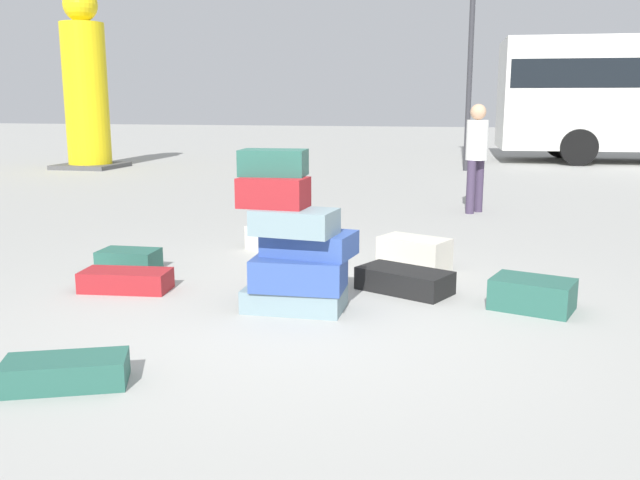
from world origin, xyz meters
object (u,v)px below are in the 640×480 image
at_px(suitcase_tower, 294,245).
at_px(suitcase_maroon_white_trunk, 126,280).
at_px(suitcase_teal_right_side, 532,294).
at_px(suitcase_teal_upright_blue, 129,260).
at_px(yellow_dummy_statue, 86,90).
at_px(suitcase_teal_foreground_far, 66,372).
at_px(person_bearded_onlooker, 477,149).
at_px(suitcase_cream_behind_tower, 281,239).
at_px(suitcase_cream_foreground_near, 414,254).
at_px(suitcase_black_left_side, 404,280).

distance_m(suitcase_tower, suitcase_maroon_white_trunk, 1.57).
distance_m(suitcase_tower, suitcase_teal_right_side, 1.85).
xyz_separation_m(suitcase_teal_upright_blue, suitcase_teal_right_side, (3.58, -0.39, 0.02)).
bearing_deg(yellow_dummy_statue, suitcase_tower, -51.65).
height_order(suitcase_teal_foreground_far, suitcase_teal_upright_blue, suitcase_teal_upright_blue).
height_order(suitcase_teal_foreground_far, person_bearded_onlooker, person_bearded_onlooker).
distance_m(suitcase_cream_behind_tower, suitcase_cream_foreground_near, 1.54).
relative_size(suitcase_teal_right_side, person_bearded_onlooker, 0.38).
height_order(person_bearded_onlooker, yellow_dummy_statue, yellow_dummy_statue).
relative_size(suitcase_maroon_white_trunk, yellow_dummy_statue, 0.18).
bearing_deg(suitcase_maroon_white_trunk, suitcase_teal_right_side, -2.66).
height_order(suitcase_cream_behind_tower, suitcase_cream_foreground_near, suitcase_cream_foreground_near).
distance_m(suitcase_tower, yellow_dummy_statue, 12.59).
bearing_deg(yellow_dummy_statue, suitcase_teal_upright_blue, -56.61).
relative_size(suitcase_teal_upright_blue, suitcase_cream_foreground_near, 0.84).
bearing_deg(suitcase_maroon_white_trunk, yellow_dummy_statue, 116.28).
height_order(suitcase_teal_foreground_far, suitcase_cream_behind_tower, suitcase_cream_behind_tower).
xyz_separation_m(suitcase_black_left_side, person_bearded_onlooker, (0.51, 4.36, 0.81)).
xyz_separation_m(suitcase_maroon_white_trunk, suitcase_cream_behind_tower, (0.82, 1.80, 0.04)).
height_order(suitcase_teal_upright_blue, suitcase_teal_right_side, suitcase_teal_right_side).
bearing_deg(yellow_dummy_statue, suitcase_cream_behind_tower, -47.93).
relative_size(suitcase_cream_foreground_near, person_bearded_onlooker, 0.41).
xyz_separation_m(suitcase_teal_foreground_far, suitcase_black_left_side, (1.61, 2.36, 0.01)).
xyz_separation_m(suitcase_maroon_white_trunk, suitcase_teal_upright_blue, (-0.31, 0.62, 0.01)).
height_order(suitcase_black_left_side, yellow_dummy_statue, yellow_dummy_statue).
height_order(suitcase_cream_behind_tower, suitcase_teal_right_side, suitcase_cream_behind_tower).
xyz_separation_m(suitcase_black_left_side, suitcase_teal_upright_blue, (-2.58, 0.12, 0.01)).
xyz_separation_m(suitcase_teal_foreground_far, suitcase_teal_upright_blue, (-0.97, 2.47, 0.02)).
distance_m(suitcase_cream_behind_tower, person_bearded_onlooker, 3.72).
relative_size(suitcase_maroon_white_trunk, suitcase_teal_right_side, 1.24).
bearing_deg(person_bearded_onlooker, suitcase_black_left_side, 24.61).
xyz_separation_m(suitcase_black_left_side, suitcase_teal_right_side, (1.00, -0.27, 0.02)).
bearing_deg(person_bearded_onlooker, suitcase_teal_right_side, 37.31).
relative_size(suitcase_maroon_white_trunk, suitcase_black_left_side, 0.96).
bearing_deg(suitcase_teal_foreground_far, suitcase_cream_behind_tower, 64.42).
bearing_deg(suitcase_teal_foreground_far, suitcase_teal_upright_blue, 88.30).
relative_size(suitcase_teal_upright_blue, suitcase_cream_behind_tower, 0.78).
bearing_deg(person_bearded_onlooker, suitcase_teal_upright_blue, -4.80).
xyz_separation_m(suitcase_maroon_white_trunk, suitcase_black_left_side, (2.27, 0.50, 0.01)).
xyz_separation_m(suitcase_teal_upright_blue, person_bearded_onlooker, (3.09, 4.24, 0.81)).
distance_m(suitcase_maroon_white_trunk, suitcase_black_left_side, 2.33).
distance_m(suitcase_teal_foreground_far, suitcase_cream_behind_tower, 3.66).
relative_size(suitcase_cream_behind_tower, person_bearded_onlooker, 0.45).
relative_size(suitcase_teal_foreground_far, suitcase_maroon_white_trunk, 0.91).
relative_size(suitcase_black_left_side, suitcase_teal_upright_blue, 1.42).
distance_m(suitcase_teal_foreground_far, suitcase_teal_right_side, 3.35).
bearing_deg(suitcase_cream_foreground_near, yellow_dummy_statue, 159.24).
bearing_deg(suitcase_teal_right_side, suitcase_teal_foreground_far, -124.03).
distance_m(suitcase_cream_behind_tower, suitcase_teal_right_side, 2.91).
xyz_separation_m(suitcase_tower, yellow_dummy_statue, (-7.77, 9.82, 1.34)).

